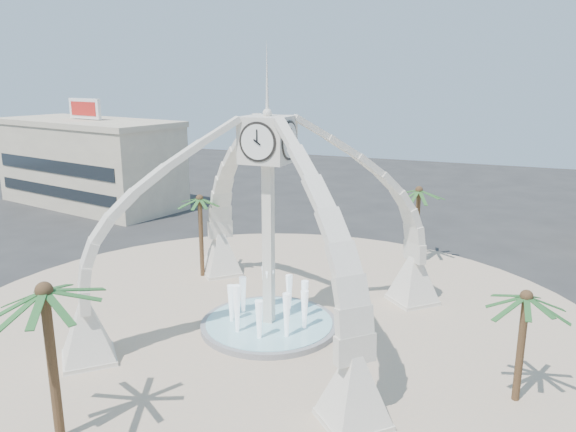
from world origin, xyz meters
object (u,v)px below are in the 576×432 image
at_px(clock_tower, 268,221).
at_px(fountain, 269,324).
at_px(palm_west, 200,200).
at_px(palm_north, 419,191).
at_px(palm_south, 44,293).
at_px(palm_east, 526,298).

distance_m(clock_tower, fountain, 6.20).
bearing_deg(clock_tower, palm_west, 142.98).
distance_m(fountain, palm_west, 11.56).
height_order(palm_north, palm_south, palm_south).
distance_m(clock_tower, palm_east, 13.80).
xyz_separation_m(palm_north, palm_south, (-9.51, -27.73, 0.59)).
distance_m(palm_east, palm_west, 23.31).
distance_m(clock_tower, palm_south, 13.18).
height_order(clock_tower, fountain, clock_tower).
relative_size(clock_tower, fountain, 2.24).
relative_size(clock_tower, palm_south, 2.46).
distance_m(palm_north, palm_south, 29.32).
height_order(fountain, palm_south, palm_south).
bearing_deg(palm_east, fountain, 169.00).
height_order(clock_tower, palm_west, clock_tower).
bearing_deg(palm_south, palm_north, 71.07).
bearing_deg(palm_north, fountain, -111.23).
bearing_deg(palm_north, palm_west, -147.40).
bearing_deg(palm_south, palm_east, 30.39).
bearing_deg(palm_west, palm_south, -76.61).
relative_size(clock_tower, palm_north, 2.73).
distance_m(fountain, palm_north, 17.07).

